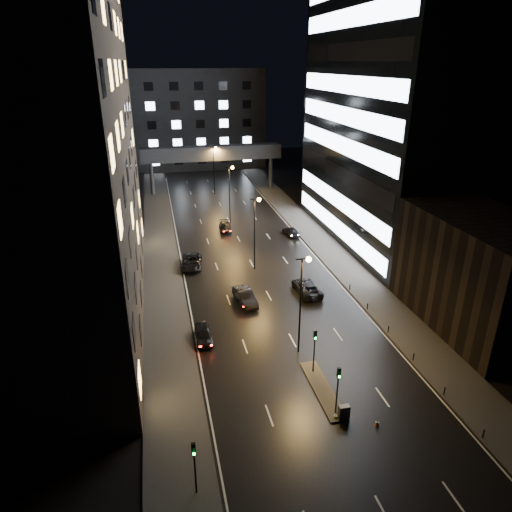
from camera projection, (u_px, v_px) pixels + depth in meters
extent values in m
plane|color=black|center=(239.00, 239.00, 73.87)|extent=(160.00, 160.00, 0.00)
cube|color=#383533|center=(161.00, 257.00, 66.83)|extent=(5.00, 110.00, 0.15)
cube|color=#383533|center=(322.00, 243.00, 71.88)|extent=(5.00, 110.00, 0.15)
cube|color=#2D2319|center=(51.00, 129.00, 47.12)|extent=(15.00, 48.00, 40.00)
cube|color=black|center=(480.00, 273.00, 47.74)|extent=(10.00, 18.00, 12.00)
cube|color=black|center=(409.00, 91.00, 66.51)|extent=(20.00, 36.00, 45.00)
cube|color=#333335|center=(197.00, 119.00, 121.01)|extent=(34.00, 14.00, 25.00)
cube|color=#333335|center=(212.00, 153.00, 97.45)|extent=(30.00, 3.00, 3.00)
cylinder|color=#333335|center=(152.00, 179.00, 96.79)|extent=(0.80, 0.80, 7.00)
cylinder|color=#333335|center=(270.00, 173.00, 102.04)|extent=(0.80, 0.80, 7.00)
cube|color=#383533|center=(322.00, 389.00, 39.80)|extent=(1.60, 8.00, 0.15)
cylinder|color=black|center=(314.00, 355.00, 41.33)|extent=(0.12, 0.12, 3.50)
cube|color=black|center=(315.00, 335.00, 40.47)|extent=(0.28, 0.22, 0.90)
sphere|color=#0CFF33|center=(316.00, 338.00, 40.45)|extent=(0.18, 0.18, 0.18)
cylinder|color=black|center=(337.00, 395.00, 36.40)|extent=(0.12, 0.12, 3.50)
cube|color=black|center=(339.00, 373.00, 35.53)|extent=(0.28, 0.22, 0.90)
sphere|color=#0CFF33|center=(339.00, 377.00, 35.52)|extent=(0.18, 0.18, 0.18)
cylinder|color=black|center=(195.00, 474.00, 29.58)|extent=(0.12, 0.12, 3.50)
cube|color=black|center=(194.00, 449.00, 28.72)|extent=(0.28, 0.22, 0.90)
sphere|color=#0CFF33|center=(194.00, 454.00, 28.70)|extent=(0.18, 0.18, 0.18)
cylinder|color=black|center=(483.00, 435.00, 34.48)|extent=(0.12, 0.12, 0.90)
cylinder|color=black|center=(444.00, 392.00, 38.97)|extent=(0.12, 0.12, 0.90)
cylinder|color=black|center=(413.00, 358.00, 43.45)|extent=(0.12, 0.12, 0.90)
cylinder|color=black|center=(388.00, 330.00, 47.94)|extent=(0.12, 0.12, 0.90)
cylinder|color=black|center=(367.00, 307.00, 52.43)|extent=(0.12, 0.12, 0.90)
cylinder|color=black|center=(350.00, 288.00, 56.91)|extent=(0.12, 0.12, 0.90)
cylinder|color=black|center=(300.00, 307.00, 43.19)|extent=(0.18, 0.18, 10.00)
cylinder|color=black|center=(302.00, 259.00, 41.23)|extent=(1.20, 0.12, 0.12)
sphere|color=#FF9E38|center=(309.00, 259.00, 41.39)|extent=(0.50, 0.50, 0.50)
cylinder|color=black|center=(255.00, 235.00, 61.14)|extent=(0.18, 0.18, 10.00)
cylinder|color=black|center=(254.00, 199.00, 59.18)|extent=(1.20, 0.12, 0.12)
sphere|color=#FF9E38|center=(259.00, 200.00, 59.34)|extent=(0.50, 0.50, 0.50)
cylinder|color=black|center=(230.00, 196.00, 79.09)|extent=(0.18, 0.18, 10.00)
cylinder|color=black|center=(229.00, 167.00, 77.12)|extent=(1.20, 0.12, 0.12)
sphere|color=#FF9E38|center=(232.00, 168.00, 77.28)|extent=(0.50, 0.50, 0.50)
cylinder|color=black|center=(214.00, 171.00, 97.03)|extent=(0.18, 0.18, 10.00)
cylinder|color=black|center=(213.00, 147.00, 95.07)|extent=(1.20, 0.12, 0.12)
sphere|color=#FF9E38|center=(216.00, 148.00, 95.23)|extent=(0.50, 0.50, 0.50)
imported|color=black|center=(203.00, 335.00, 46.65)|extent=(1.70, 4.20, 1.43)
imported|color=black|center=(245.00, 297.00, 53.89)|extent=(2.42, 5.21, 1.65)
imported|color=black|center=(191.00, 262.00, 63.37)|extent=(3.54, 6.26, 1.65)
imported|color=black|center=(225.00, 227.00, 77.01)|extent=(2.27, 4.84, 1.36)
imported|color=black|center=(307.00, 287.00, 56.27)|extent=(2.77, 5.73, 1.57)
imported|color=black|center=(291.00, 231.00, 75.20)|extent=(2.31, 4.64, 1.29)
cube|color=#49494B|center=(344.00, 412.00, 36.31)|extent=(0.91, 0.49, 1.18)
cone|color=orange|center=(336.00, 416.00, 36.53)|extent=(0.40, 0.40, 0.51)
cone|color=#FF5E0D|center=(377.00, 423.00, 35.82)|extent=(0.43, 0.43, 0.54)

